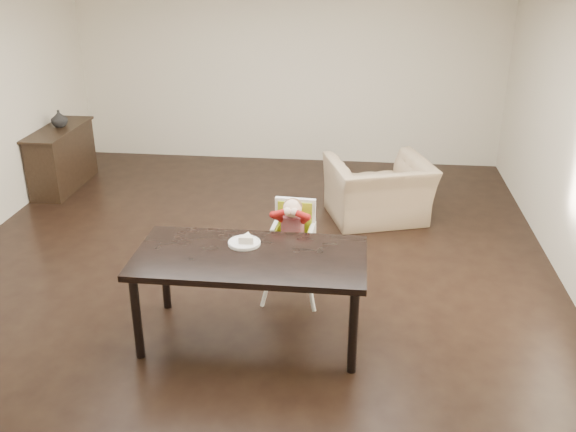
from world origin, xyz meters
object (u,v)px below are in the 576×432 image
(high_chair, at_px, (293,228))
(sideboard, at_px, (62,158))
(armchair, at_px, (379,181))
(dining_table, at_px, (250,264))

(high_chair, relative_size, sideboard, 0.75)
(armchair, bearing_deg, sideboard, -26.45)
(armchair, xyz_separation_m, sideboard, (-4.05, 0.61, -0.08))
(dining_table, xyz_separation_m, sideboard, (-3.00, 3.14, -0.27))
(sideboard, bearing_deg, high_chair, -36.64)
(armchair, bearing_deg, dining_table, 49.55)
(high_chair, height_order, armchair, armchair)
(dining_table, distance_m, sideboard, 4.35)
(dining_table, xyz_separation_m, high_chair, (0.26, 0.72, -0.00))
(dining_table, bearing_deg, armchair, 67.42)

